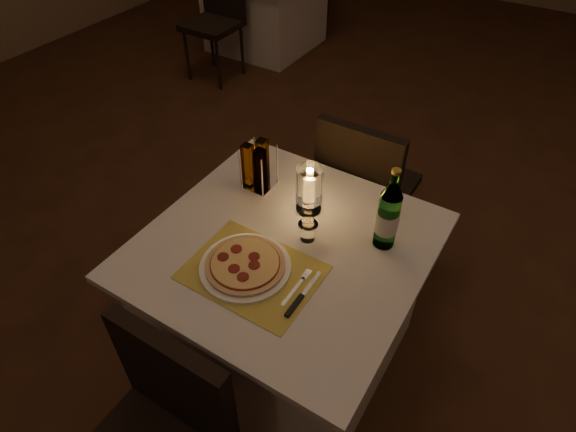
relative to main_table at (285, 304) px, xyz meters
The scene contains 15 objects.
floor 0.60m from the main_table, 83.22° to the left, with size 8.00×10.00×0.02m, color #412415.
main_table is the anchor object (origin of this frame).
chair_near 0.74m from the main_table, 90.00° to the right, with size 0.42×0.42×0.90m.
chair_far 0.74m from the main_table, 90.00° to the left, with size 0.42×0.42×0.90m.
placemat 0.41m from the main_table, 96.34° to the right, with size 0.45×0.34×0.00m, color gold.
plate 0.42m from the main_table, 105.52° to the right, with size 0.32×0.32×0.01m, color white.
pizza 0.44m from the main_table, 105.59° to the right, with size 0.28×0.28×0.02m.
fork 0.43m from the main_table, 45.27° to the right, with size 0.02×0.18×0.00m.
knife 0.46m from the main_table, 49.01° to the right, with size 0.02×0.22×0.01m.
tumbler 0.41m from the main_table, 48.21° to the left, with size 0.07×0.07×0.07m, color white, non-canonical shape.
water_bottle 0.62m from the main_table, 31.98° to the left, with size 0.08×0.08×0.34m.
hurricane_candle 0.53m from the main_table, 95.79° to the left, with size 0.10×0.10×0.20m.
cruet_caddy 0.58m from the main_table, 140.77° to the left, with size 0.12×0.12×0.21m.
neighbor_table_left 3.51m from the main_table, 125.27° to the left, with size 1.00×1.00×0.74m.
neighbor_chair_la 2.96m from the main_table, 133.30° to the left, with size 0.42×0.42×0.90m.
Camera 1 is at (0.61, -1.50, 2.01)m, focal length 30.00 mm.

